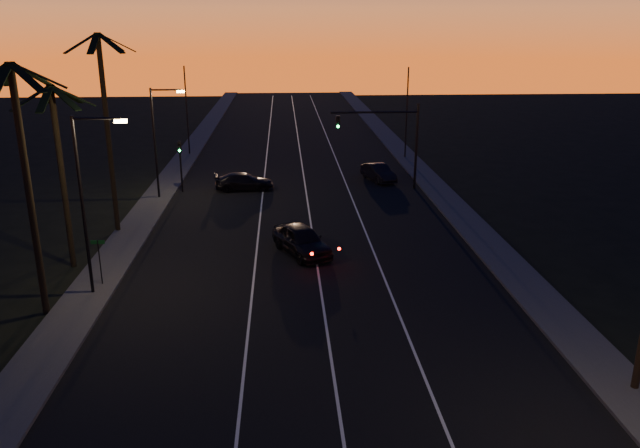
{
  "coord_description": "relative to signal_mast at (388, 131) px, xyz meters",
  "views": [
    {
      "loc": [
        -1.3,
        -9.45,
        13.05
      ],
      "look_at": [
        0.59,
        22.1,
        2.85
      ],
      "focal_mm": 35.0,
      "sensor_mm": 36.0,
      "label": 1
    }
  ],
  "objects": [
    {
      "name": "lead_car",
      "position": [
        -7.44,
        -14.78,
        -3.92
      ],
      "size": [
        4.05,
        5.85,
        1.7
      ],
      "color": "black",
      "rests_on": "road"
    },
    {
      "name": "sidewalk_right",
      "position": [
        4.06,
        -9.99,
        -4.7
      ],
      "size": [
        2.4,
        170.0,
        0.16
      ],
      "primitive_type": "cube",
      "color": "#353533",
      "rests_on": "ground"
    },
    {
      "name": "cross_car",
      "position": [
        -11.67,
        0.35,
        -4.07
      ],
      "size": [
        4.93,
        2.29,
        1.39
      ],
      "color": "black",
      "rests_on": "road"
    },
    {
      "name": "palm_mid",
      "position": [
        -20.34,
        -15.99,
        1.47
      ],
      "size": [
        4.25,
        4.16,
        10.03
      ],
      "color": "black",
      "rests_on": "ground"
    },
    {
      "name": "street_sign",
      "position": [
        -17.94,
        -18.99,
        -3.13
      ],
      "size": [
        0.7,
        0.06,
        2.6
      ],
      "color": "black",
      "rests_on": "ground"
    },
    {
      "name": "road",
      "position": [
        -7.14,
        -9.99,
        -4.78
      ],
      "size": [
        20.0,
        170.0,
        0.01
      ],
      "primitive_type": "cube",
      "color": "black",
      "rests_on": "ground"
    },
    {
      "name": "signal_post",
      "position": [
        -16.64,
        -0.01,
        -1.89
      ],
      "size": [
        0.28,
        0.37,
        4.2
      ],
      "color": "black",
      "rests_on": "ground"
    },
    {
      "name": "sidewalk_left",
      "position": [
        -18.34,
        -9.99,
        -4.7
      ],
      "size": [
        2.4,
        170.0,
        0.16
      ],
      "primitive_type": "cube",
      "color": "#353533",
      "rests_on": "ground"
    },
    {
      "name": "signal_mast",
      "position": [
        0.0,
        0.0,
        0.0
      ],
      "size": [
        7.1,
        0.41,
        7.0
      ],
      "color": "black",
      "rests_on": "ground"
    },
    {
      "name": "lane_stripe_left",
      "position": [
        -10.14,
        -9.99,
        -4.76
      ],
      "size": [
        0.12,
        160.0,
        0.01
      ],
      "primitive_type": "cube",
      "color": "silver",
      "rests_on": "road"
    },
    {
      "name": "far_pole_right",
      "position": [
        3.86,
        12.01,
        -0.28
      ],
      "size": [
        0.14,
        0.14,
        9.0
      ],
      "primitive_type": "cylinder",
      "color": "black",
      "rests_on": "ground"
    },
    {
      "name": "palm_far",
      "position": [
        -19.34,
        -9.99,
        2.83
      ],
      "size": [
        4.25,
        4.16,
        12.53
      ],
      "color": "black",
      "rests_on": "ground"
    },
    {
      "name": "streetlight_left_near",
      "position": [
        -17.84,
        -19.99,
        0.54
      ],
      "size": [
        2.55,
        0.26,
        9.0
      ],
      "color": "black",
      "rests_on": "ground"
    },
    {
      "name": "lane_stripe_right",
      "position": [
        -3.14,
        -9.99,
        -4.76
      ],
      "size": [
        0.12,
        160.0,
        0.01
      ],
      "primitive_type": "cube",
      "color": "silver",
      "rests_on": "road"
    },
    {
      "name": "right_car",
      "position": [
        -0.23,
        2.81,
        -4.05
      ],
      "size": [
        2.77,
        4.62,
        1.44
      ],
      "color": "black",
      "rests_on": "road"
    },
    {
      "name": "palm_near",
      "position": [
        -19.74,
        -21.99,
        2.29
      ],
      "size": [
        4.25,
        4.16,
        11.53
      ],
      "color": "black",
      "rests_on": "ground"
    },
    {
      "name": "streetlight_left_far",
      "position": [
        -17.82,
        -1.99,
        0.28
      ],
      "size": [
        2.55,
        0.26,
        8.5
      ],
      "color": "black",
      "rests_on": "ground"
    },
    {
      "name": "far_pole_left",
      "position": [
        -18.14,
        15.01,
        -0.28
      ],
      "size": [
        0.14,
        0.14,
        9.0
      ],
      "primitive_type": "cylinder",
      "color": "black",
      "rests_on": "ground"
    },
    {
      "name": "lane_stripe_mid",
      "position": [
        -6.64,
        -9.99,
        -4.76
      ],
      "size": [
        0.12,
        160.0,
        0.01
      ],
      "primitive_type": "cube",
      "color": "silver",
      "rests_on": "road"
    }
  ]
}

